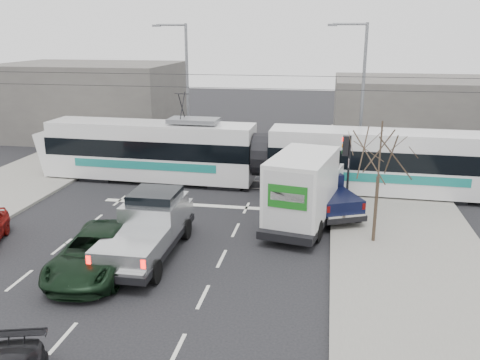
% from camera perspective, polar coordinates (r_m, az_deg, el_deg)
% --- Properties ---
extents(ground, '(120.00, 120.00, 0.00)m').
position_cam_1_polar(ground, '(20.35, -6.81, -8.41)').
color(ground, black).
rests_on(ground, ground).
extents(sidewalk_right, '(6.00, 60.00, 0.15)m').
position_cam_1_polar(sidewalk_right, '(19.87, 19.32, -9.68)').
color(sidewalk_right, gray).
rests_on(sidewalk_right, ground).
extents(rails, '(60.00, 1.60, 0.03)m').
position_cam_1_polar(rails, '(29.45, -1.29, -0.39)').
color(rails, '#33302D').
rests_on(rails, ground).
extents(building_left, '(14.00, 10.00, 6.00)m').
position_cam_1_polar(building_left, '(44.54, -16.34, 8.62)').
color(building_left, '#615D57').
rests_on(building_left, ground).
extents(building_right, '(12.00, 10.00, 5.00)m').
position_cam_1_polar(building_right, '(42.59, 18.74, 7.40)').
color(building_right, '#615D57').
rests_on(building_right, ground).
extents(bare_tree, '(2.40, 2.40, 5.00)m').
position_cam_1_polar(bare_tree, '(20.80, 15.43, 2.72)').
color(bare_tree, '#47382B').
rests_on(bare_tree, ground).
extents(traffic_signal, '(0.44, 0.44, 3.60)m').
position_cam_1_polar(traffic_signal, '(24.85, 11.87, 2.63)').
color(traffic_signal, black).
rests_on(traffic_signal, ground).
extents(street_lamp_near, '(2.38, 0.25, 9.00)m').
position_cam_1_polar(street_lamp_near, '(31.89, 13.30, 9.84)').
color(street_lamp_near, slate).
rests_on(street_lamp_near, ground).
extents(street_lamp_far, '(2.38, 0.25, 9.00)m').
position_cam_1_polar(street_lamp_far, '(35.19, -6.23, 10.75)').
color(street_lamp_far, slate).
rests_on(street_lamp_far, ground).
extents(catenary, '(60.00, 0.20, 7.00)m').
position_cam_1_polar(catenary, '(28.58, -1.34, 7.07)').
color(catenary, black).
rests_on(catenary, ground).
extents(tram, '(25.27, 3.34, 5.15)m').
position_cam_1_polar(tram, '(28.38, 2.39, 2.76)').
color(tram, white).
rests_on(tram, ground).
extents(silver_pickup, '(2.34, 6.39, 2.32)m').
position_cam_1_polar(silver_pickup, '(20.34, -10.13, -5.05)').
color(silver_pickup, black).
rests_on(silver_pickup, ground).
extents(box_truck, '(3.60, 7.07, 3.37)m').
position_cam_1_polar(box_truck, '(23.00, 7.31, -1.04)').
color(box_truck, black).
rests_on(box_truck, ground).
extents(navy_pickup, '(3.87, 5.53, 2.20)m').
position_cam_1_polar(navy_pickup, '(24.99, 9.13, -1.09)').
color(navy_pickup, black).
rests_on(navy_pickup, ground).
extents(green_car, '(2.97, 5.63, 1.51)m').
position_cam_1_polar(green_car, '(19.40, -15.79, -7.78)').
color(green_car, black).
rests_on(green_car, ground).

